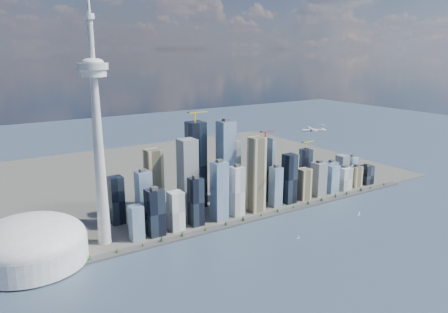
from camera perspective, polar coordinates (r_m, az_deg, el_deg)
ground at (r=837.93m, az=12.62°, el=-13.91°), size 4000.00×4000.00×0.00m
seawall at (r=1009.30m, az=2.43°, el=-8.51°), size 1100.00×22.00×4.00m
land at (r=1380.80m, az=-8.39°, el=-2.46°), size 1400.00×900.00×3.00m
shoreline_trees at (r=1006.74m, az=2.44°, el=-8.15°), size 960.53×7.20×8.80m
skyscraper_cluster at (r=1084.62m, az=2.41°, el=-2.87°), size 736.00×142.00×239.63m
needle_tower at (r=868.68m, az=-16.23°, el=3.36°), size 56.00×56.00×550.50m
dome_stadium at (r=887.60m, az=-23.97°, el=-10.38°), size 200.00×200.00×86.00m
airplane at (r=1048.25m, az=11.58°, el=3.42°), size 61.34×55.11×15.82m
sailboat_west at (r=941.24m, az=9.72°, el=-10.33°), size 7.44×4.29×10.53m
sailboat_east at (r=1099.36m, az=17.23°, el=-7.15°), size 7.88×2.80×10.89m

